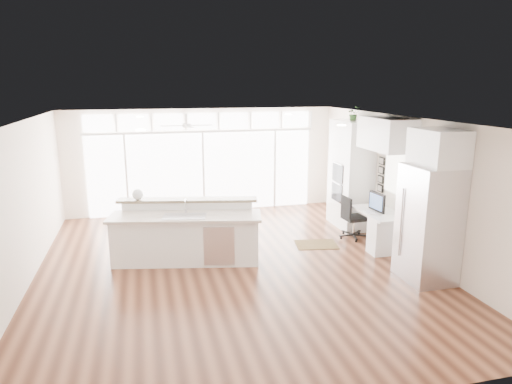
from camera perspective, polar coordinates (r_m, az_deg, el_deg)
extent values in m
cube|color=#472315|center=(8.61, -2.85, -9.35)|extent=(7.00, 8.00, 0.02)
cube|color=white|center=(7.96, -3.07, 8.94)|extent=(7.00, 8.00, 0.02)
cube|color=white|center=(12.05, -6.68, 3.92)|extent=(7.00, 0.04, 2.70)
cube|color=white|center=(4.54, 7.21, -12.40)|extent=(7.00, 0.04, 2.70)
cube|color=white|center=(8.27, -27.48, -1.89)|extent=(0.04, 8.00, 2.70)
cube|color=white|center=(9.48, 18.27, 0.74)|extent=(0.04, 8.00, 2.70)
cube|color=white|center=(12.05, -6.61, 2.46)|extent=(5.80, 0.06, 2.08)
cube|color=white|center=(11.87, -6.78, 8.78)|extent=(5.90, 0.06, 0.40)
cube|color=white|center=(9.67, 17.22, 2.27)|extent=(0.04, 0.85, 0.85)
cube|color=silver|center=(10.67, -8.67, 8.75)|extent=(1.16, 1.16, 0.32)
cube|color=white|center=(8.16, -3.35, 8.91)|extent=(3.40, 3.00, 0.02)
cube|color=white|center=(10.88, 11.74, 2.17)|extent=(0.64, 1.20, 2.50)
cube|color=white|center=(9.79, 15.09, -4.54)|extent=(0.72, 1.30, 0.76)
cube|color=white|center=(9.41, 16.03, 6.99)|extent=(0.64, 1.30, 0.64)
cube|color=silver|center=(8.27, 20.75, -3.77)|extent=(0.76, 0.90, 2.00)
cube|color=white|center=(8.04, 21.87, 5.18)|extent=(0.64, 0.90, 0.60)
cube|color=black|center=(10.22, 15.38, 2.11)|extent=(0.06, 0.22, 0.80)
cube|color=white|center=(8.74, -8.75, -5.13)|extent=(2.99, 1.63, 1.12)
cube|color=#362611|center=(9.78, 7.55, -6.51)|extent=(0.95, 0.76, 0.01)
cube|color=black|center=(10.20, 12.19, -3.14)|extent=(0.51, 0.48, 0.93)
sphere|color=white|center=(9.10, -14.57, -0.29)|extent=(0.25, 0.25, 0.21)
cube|color=black|center=(9.59, 14.89, -1.20)|extent=(0.13, 0.52, 0.43)
cube|color=silver|center=(9.56, 13.92, -2.46)|extent=(0.13, 0.34, 0.02)
imported|color=#2F5825|center=(10.70, 12.09, 9.39)|extent=(0.29, 0.32, 0.25)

